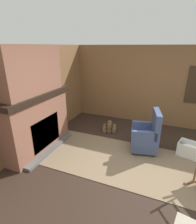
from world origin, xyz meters
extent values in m
plane|color=#2D2119|center=(0.00, 0.00, 0.00)|extent=(14.00, 14.00, 0.00)
cube|color=brown|center=(-2.58, 0.00, 1.19)|extent=(0.06, 5.70, 2.38)
cube|color=brown|center=(0.00, 2.58, 1.19)|extent=(5.70, 0.06, 2.38)
cube|color=brown|center=(-2.34, 0.00, 0.63)|extent=(0.42, 1.79, 1.26)
cube|color=black|center=(-2.17, 0.00, 0.47)|extent=(0.08, 0.93, 0.71)
cube|color=#565451|center=(-2.05, 0.00, 0.03)|extent=(0.16, 1.61, 0.06)
cube|color=black|center=(-2.34, 0.00, 1.32)|extent=(0.52, 1.89, 0.11)
cube|color=brown|center=(-2.34, 0.00, 1.86)|extent=(0.37, 1.58, 0.98)
cube|color=#7A664C|center=(-0.34, 0.26, 0.01)|extent=(3.75, 1.62, 0.01)
cube|color=#3D4C75|center=(-0.03, 0.85, 0.18)|extent=(0.68, 0.70, 0.24)
cube|color=#3D4C75|center=(-0.03, 0.85, 0.33)|extent=(0.71, 0.74, 0.18)
cube|color=#3D4C75|center=(0.20, 0.90, 0.71)|extent=(0.25, 0.64, 0.58)
cube|color=#3D4C75|center=(0.01, 0.58, 0.52)|extent=(0.54, 0.20, 0.20)
cube|color=#3D4C75|center=(-0.11, 1.11, 0.52)|extent=(0.54, 0.20, 0.20)
cylinder|color=#332319|center=(-0.21, 0.56, 0.03)|extent=(0.06, 0.06, 0.06)
cylinder|color=#332319|center=(-0.31, 1.05, 0.03)|extent=(0.06, 0.06, 0.06)
cylinder|color=#332319|center=(0.25, 0.66, 0.03)|extent=(0.06, 0.06, 0.06)
cylinder|color=#332319|center=(0.15, 1.15, 0.03)|extent=(0.06, 0.06, 0.06)
cylinder|color=brown|center=(0.99, 0.10, 0.23)|extent=(0.05, 0.05, 0.38)
cylinder|color=brown|center=(-1.24, 1.50, 0.07)|extent=(0.24, 0.40, 0.13)
cylinder|color=brown|center=(-1.11, 1.54, 0.07)|extent=(0.24, 0.40, 0.13)
cylinder|color=brown|center=(-0.98, 1.58, 0.07)|extent=(0.24, 0.40, 0.13)
cylinder|color=brown|center=(-1.11, 1.54, 0.18)|extent=(0.24, 0.40, 0.13)
cube|color=white|center=(0.99, 1.00, 0.01)|extent=(0.59, 0.48, 0.01)
cube|color=white|center=(0.75, 1.07, 0.16)|extent=(0.11, 0.33, 0.32)
cube|color=white|center=(1.04, 1.16, 0.16)|extent=(0.49, 0.16, 0.32)
cube|color=white|center=(0.94, 0.84, 0.16)|extent=(0.49, 0.16, 0.32)
ellipsoid|color=white|center=(0.99, 1.00, 0.18)|extent=(0.47, 0.38, 0.19)
ellipsoid|color=silver|center=(-2.38, -0.41, 1.42)|extent=(0.11, 0.11, 0.09)
cylinder|color=white|center=(-2.38, -0.41, 1.54)|extent=(0.06, 0.06, 0.16)
cube|color=gray|center=(-2.38, 0.25, 1.45)|extent=(0.13, 0.28, 0.15)
cube|color=silver|center=(-2.31, 0.25, 1.46)|extent=(0.01, 0.04, 0.02)
cylinder|color=gold|center=(-2.40, -0.07, 1.49)|extent=(0.07, 0.25, 0.25)
camera|label=1|loc=(0.33, -2.89, 2.34)|focal=28.00mm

